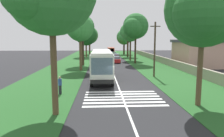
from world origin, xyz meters
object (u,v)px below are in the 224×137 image
roadside_tree_right_2 (124,38)px  utility_pole (155,49)px  roadside_tree_right_0 (127,32)px  trailing_car_2 (113,54)px  pedestrian (60,85)px  roadside_tree_left_4 (80,29)px  roadside_tree_right_3 (130,32)px  trailing_car_0 (116,60)px  roadside_tree_right_4 (135,27)px  trailing_car_1 (116,57)px  trailing_minibus_0 (111,50)px  coach_bus (102,63)px  roadside_building (196,53)px  roadside_tree_left_2 (86,35)px  roadside_tree_right_1 (201,11)px  roadside_tree_left_1 (89,36)px  roadside_tree_left_3 (82,28)px

roadside_tree_right_2 → utility_pole: bearing=179.1°
roadside_tree_right_0 → utility_pole: roadside_tree_right_0 is taller
trailing_car_2 → pedestrian: size_ratio=2.54×
roadside_tree_left_4 → roadside_tree_right_3: size_ratio=0.98×
trailing_car_0 → roadside_tree_right_4: size_ratio=0.40×
trailing_car_1 → trailing_minibus_0: size_ratio=0.72×
trailing_car_1 → coach_bus: bearing=172.3°
roadside_building → pedestrian: (-19.94, 22.28, -1.71)m
coach_bus → pedestrian: size_ratio=6.60×
roadside_tree_right_2 → trailing_minibus_0: bearing=110.4°
coach_bus → roadside_tree_left_2: size_ratio=1.15×
roadside_tree_right_3 → roadside_tree_right_2: bearing=-2.1°
roadside_tree_left_2 → trailing_car_2: bearing=-77.9°
trailing_minibus_0 → roadside_tree_right_3: bearing=-168.9°
roadside_tree_right_3 → utility_pole: 24.00m
roadside_tree_right_1 → roadside_tree_left_1: bearing=11.1°
roadside_tree_right_2 → roadside_building: size_ratio=0.91×
trailing_car_2 → roadside_tree_left_2: 10.19m
trailing_minibus_0 → roadside_building: roadside_building is taller
roadside_tree_right_0 → roadside_tree_left_4: bearing=157.6°
roadside_tree_right_2 → roadside_tree_right_4: size_ratio=0.81×
roadside_tree_right_4 → pedestrian: 28.69m
trailing_car_2 → roadside_tree_right_0: bearing=-105.8°
trailing_car_2 → trailing_car_0: bearing=178.7°
roadside_tree_left_1 → roadside_tree_right_4: 30.35m
trailing_car_2 → roadside_tree_left_1: 13.26m
trailing_car_2 → roadside_tree_right_0: roadside_tree_right_0 is taller
roadside_tree_left_1 → roadside_tree_right_2: bearing=-89.6°
roadside_building → roadside_tree_left_1: bearing=33.6°
roadside_tree_right_1 → utility_pole: size_ratio=1.36×
roadside_tree_right_2 → roadside_tree_right_4: roadside_tree_right_4 is taller
roadside_tree_left_3 → roadside_tree_right_2: roadside_tree_left_3 is taller
trailing_car_0 → roadside_tree_right_0: roadside_tree_right_0 is taller
trailing_minibus_0 → roadside_tree_left_2: roadside_tree_left_2 is taller
trailing_car_1 → roadside_tree_right_4: bearing=-162.3°
roadside_tree_right_2 → trailing_car_2: bearing=154.8°
trailing_minibus_0 → roadside_building: size_ratio=0.63×
trailing_car_1 → roadside_tree_right_2: roadside_tree_right_2 is taller
roadside_tree_left_4 → roadside_tree_right_0: 30.10m
trailing_car_2 → roadside_tree_left_2: size_ratio=0.44×
roadside_tree_left_3 → utility_pole: size_ratio=1.33×
roadside_tree_left_4 → roadside_tree_right_3: (17.02, -10.73, 0.01)m
roadside_tree_left_3 → roadside_tree_right_4: bearing=-76.1°
roadside_tree_left_1 → roadside_building: size_ratio=1.02×
trailing_car_1 → roadside_tree_right_0: roadside_tree_right_0 is taller
roadside_tree_left_1 → roadside_tree_right_4: bearing=-158.2°
trailing_car_0 → roadside_tree_right_3: (5.48, -3.88, 6.25)m
roadside_tree_right_4 → trailing_car_0: bearing=66.5°
roadside_tree_right_3 → roadside_building: size_ratio=1.00×
roadside_tree_right_2 → roadside_tree_left_2: bearing=131.0°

